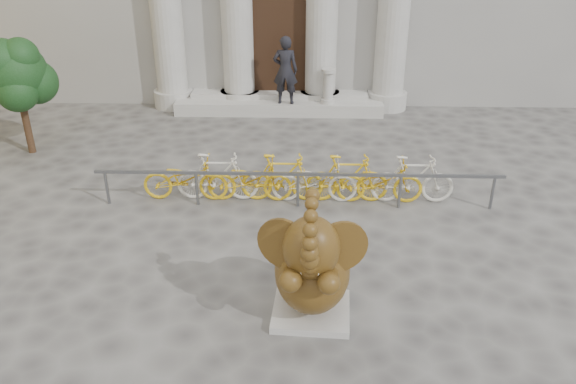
{
  "coord_description": "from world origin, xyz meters",
  "views": [
    {
      "loc": [
        0.74,
        -6.51,
        5.22
      ],
      "look_at": [
        0.49,
        1.8,
        1.1
      ],
      "focal_mm": 35.0,
      "sensor_mm": 36.0,
      "label": 1
    }
  ],
  "objects_px": {
    "pedestrian": "(285,70)",
    "tree": "(17,74)",
    "bike_rack": "(297,178)",
    "elephant_statue": "(312,270)"
  },
  "relations": [
    {
      "from": "pedestrian",
      "to": "tree",
      "type": "bearing_deg",
      "value": 30.73
    },
    {
      "from": "bike_rack",
      "to": "pedestrian",
      "type": "relative_size",
      "value": 4.2
    },
    {
      "from": "elephant_statue",
      "to": "pedestrian",
      "type": "distance_m",
      "value": 9.1
    },
    {
      "from": "tree",
      "to": "pedestrian",
      "type": "bearing_deg",
      "value": 26.49
    },
    {
      "from": "bike_rack",
      "to": "pedestrian",
      "type": "xyz_separation_m",
      "value": [
        -0.43,
        5.4,
        0.81
      ]
    },
    {
      "from": "bike_rack",
      "to": "pedestrian",
      "type": "bearing_deg",
      "value": 94.54
    },
    {
      "from": "pedestrian",
      "to": "elephant_statue",
      "type": "bearing_deg",
      "value": 98.56
    },
    {
      "from": "elephant_statue",
      "to": "tree",
      "type": "bearing_deg",
      "value": 141.85
    },
    {
      "from": "bike_rack",
      "to": "tree",
      "type": "distance_m",
      "value": 7.07
    },
    {
      "from": "bike_rack",
      "to": "tree",
      "type": "bearing_deg",
      "value": 159.92
    }
  ]
}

